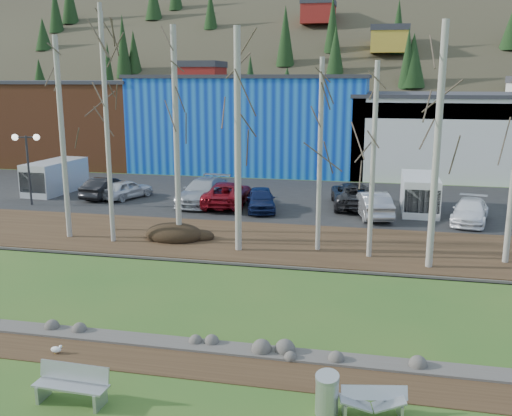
% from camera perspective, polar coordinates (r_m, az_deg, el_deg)
% --- Properties ---
extents(ground, '(200.00, 200.00, 0.00)m').
position_cam_1_polar(ground, '(15.37, -9.27, -18.66)').
color(ground, '#305B1F').
rests_on(ground, ground).
extents(dirt_strip, '(80.00, 1.80, 0.03)m').
position_cam_1_polar(dirt_strip, '(17.07, -6.65, -15.10)').
color(dirt_strip, '#382616').
rests_on(dirt_strip, ground).
extents(near_bank_rocks, '(80.00, 0.80, 0.50)m').
position_cam_1_polar(near_bank_rocks, '(17.92, -5.60, -13.70)').
color(near_bank_rocks, '#47423D').
rests_on(near_bank_rocks, ground).
extents(river, '(80.00, 8.00, 0.90)m').
position_cam_1_polar(river, '(21.52, -2.28, -8.97)').
color(river, '#131C32').
rests_on(river, ground).
extents(far_bank_rocks, '(80.00, 0.80, 0.46)m').
position_cam_1_polar(far_bank_rocks, '(25.27, 0.01, -5.60)').
color(far_bank_rocks, '#47423D').
rests_on(far_bank_rocks, ground).
extents(far_bank, '(80.00, 7.00, 0.15)m').
position_cam_1_polar(far_bank, '(28.24, 1.37, -3.45)').
color(far_bank, '#382616').
rests_on(far_bank, ground).
extents(parking_lot, '(80.00, 14.00, 0.14)m').
position_cam_1_polar(parking_lot, '(38.31, 4.28, 0.86)').
color(parking_lot, black).
rests_on(parking_lot, ground).
extents(building_brick, '(16.32, 12.24, 7.80)m').
position_cam_1_polar(building_brick, '(58.93, -17.67, 8.25)').
color(building_brick, brown).
rests_on(building_brick, ground).
extents(building_blue, '(20.40, 12.24, 8.30)m').
position_cam_1_polar(building_blue, '(52.46, -0.11, 8.63)').
color(building_blue, '#0C35B0').
rests_on(building_blue, ground).
extents(building_white, '(18.36, 12.24, 6.80)m').
position_cam_1_polar(building_white, '(51.82, 19.90, 7.00)').
color(building_white, silver).
rests_on(building_white, ground).
extents(hillside, '(160.00, 72.00, 35.00)m').
position_cam_1_polar(hillside, '(96.75, 9.48, 18.30)').
color(hillside, '#322D1F').
rests_on(hillside, ground).
extents(bench_intact, '(1.93, 0.65, 0.96)m').
position_cam_1_polar(bench_intact, '(15.68, -17.91, -16.44)').
color(bench_intact, '#B7B9BC').
rests_on(bench_intact, ground).
extents(bench_damaged, '(1.66, 0.80, 0.71)m').
position_cam_1_polar(bench_damaged, '(14.80, 11.60, -18.48)').
color(bench_damaged, '#B7B9BC').
rests_on(bench_damaged, ground).
extents(litter_bin, '(0.65, 0.65, 0.97)m').
position_cam_1_polar(litter_bin, '(14.62, 7.10, -18.14)').
color(litter_bin, '#B7B9BC').
rests_on(litter_bin, ground).
extents(seagull, '(0.38, 0.19, 0.28)m').
position_cam_1_polar(seagull, '(18.36, -19.34, -13.19)').
color(seagull, gold).
rests_on(seagull, ground).
extents(dirt_mound, '(2.94, 2.08, 0.58)m').
position_cam_1_polar(dirt_mound, '(28.83, -8.19, -2.49)').
color(dirt_mound, black).
rests_on(dirt_mound, far_bank).
extents(birch_0, '(0.26, 0.26, 9.85)m').
position_cam_1_polar(birch_0, '(29.64, -18.79, 6.51)').
color(birch_0, '#BBB6A8').
rests_on(birch_0, far_bank).
extents(birch_1, '(0.21, 0.21, 11.47)m').
position_cam_1_polar(birch_1, '(30.36, -14.76, 8.43)').
color(birch_1, '#BBB6A8').
rests_on(birch_1, far_bank).
extents(birch_2, '(0.28, 0.28, 10.27)m').
position_cam_1_polar(birch_2, '(27.80, -7.97, 7.13)').
color(birch_2, '#BBB6A8').
rests_on(birch_2, far_bank).
extents(birch_3, '(0.22, 0.22, 10.82)m').
position_cam_1_polar(birch_3, '(28.10, -14.66, 7.45)').
color(birch_3, '#BBB6A8').
rests_on(birch_3, far_bank).
extents(birch_4, '(0.30, 0.30, 10.07)m').
position_cam_1_polar(birch_4, '(25.80, -1.83, 6.58)').
color(birch_4, '#BBB6A8').
rests_on(birch_4, far_bank).
extents(birch_5, '(0.22, 0.22, 8.77)m').
position_cam_1_polar(birch_5, '(26.07, 6.41, 5.13)').
color(birch_5, '#BBB6A8').
rests_on(birch_5, far_bank).
extents(birch_6, '(0.22, 0.22, 8.59)m').
position_cam_1_polar(birch_6, '(25.39, 11.63, 4.54)').
color(birch_6, '#BBB6A8').
rests_on(birch_6, far_bank).
extents(birch_7, '(0.29, 0.29, 10.10)m').
position_cam_1_polar(birch_7, '(24.48, 17.64, 5.69)').
color(birch_7, '#BBB6A8').
rests_on(birch_7, far_bank).
extents(street_lamp, '(1.67, 0.72, 4.48)m').
position_cam_1_polar(street_lamp, '(38.46, -21.94, 5.45)').
color(street_lamp, '#262628').
rests_on(street_lamp, parking_lot).
extents(car_0, '(2.87, 4.04, 1.28)m').
position_cam_1_polar(car_0, '(39.03, -12.79, 1.86)').
color(car_0, silver).
rests_on(car_0, parking_lot).
extents(car_1, '(1.92, 4.35, 1.39)m').
position_cam_1_polar(car_1, '(39.66, -14.79, 2.00)').
color(car_1, black).
rests_on(car_1, parking_lot).
extents(car_2, '(2.94, 5.62, 1.51)m').
position_cam_1_polar(car_2, '(35.94, -2.92, 1.42)').
color(car_2, maroon).
rests_on(car_2, parking_lot).
extents(car_3, '(2.65, 5.63, 1.59)m').
position_cam_1_polar(car_3, '(36.60, -5.28, 1.66)').
color(car_3, '#ADB0B6').
rests_on(car_3, parking_lot).
extents(car_4, '(2.56, 4.37, 1.39)m').
position_cam_1_polar(car_4, '(34.55, 0.49, 0.88)').
color(car_4, '#121D46').
rests_on(car_4, parking_lot).
extents(car_5, '(2.58, 4.79, 1.50)m').
position_cam_1_polar(car_5, '(33.63, 11.54, 0.38)').
color(car_5, '#A3A3A5').
rests_on(car_5, parking_lot).
extents(car_6, '(3.18, 5.72, 1.51)m').
position_cam_1_polar(car_6, '(36.16, 9.66, 1.33)').
color(car_6, '#2B2B2E').
rests_on(car_6, parking_lot).
extents(car_7, '(2.71, 4.70, 1.28)m').
position_cam_1_polar(car_7, '(33.84, 20.62, -0.30)').
color(car_7, white).
rests_on(car_7, parking_lot).
extents(van_white, '(2.07, 4.94, 2.16)m').
position_cam_1_polar(van_white, '(35.60, 16.05, 1.36)').
color(van_white, white).
rests_on(van_white, parking_lot).
extents(van_grey, '(2.50, 5.22, 2.22)m').
position_cam_1_polar(van_grey, '(42.37, -19.59, 2.93)').
color(van_grey, silver).
rests_on(van_grey, parking_lot).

